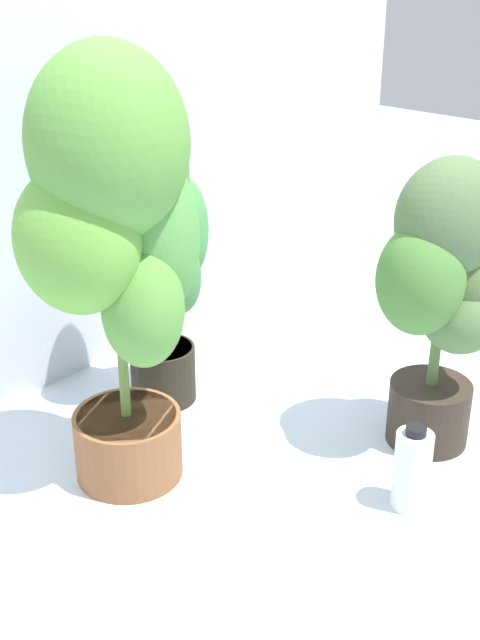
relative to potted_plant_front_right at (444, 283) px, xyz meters
The scene contains 6 objects.
ground_plane 0.58m from the potted_plant_front_right, 157.28° to the left, with size 8.00×8.00×0.00m, color silver.
mylar_back_wall 1.18m from the potted_plant_front_right, 108.39° to the left, with size 3.20×0.01×2.00m, color silver.
potted_plant_front_right is the anchor object (origin of this frame).
potted_plant_back_center 0.74m from the potted_plant_front_right, 113.41° to the left, with size 0.34×0.26×0.84m.
potted_plant_back_left 0.79m from the potted_plant_front_right, 141.47° to the left, with size 0.49×0.49×1.04m.
nutrient_bottle 0.45m from the potted_plant_front_right, 158.95° to the right, with size 0.09×0.09×0.22m.
Camera 1 is at (-1.40, -0.98, 1.25)m, focal length 47.29 mm.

